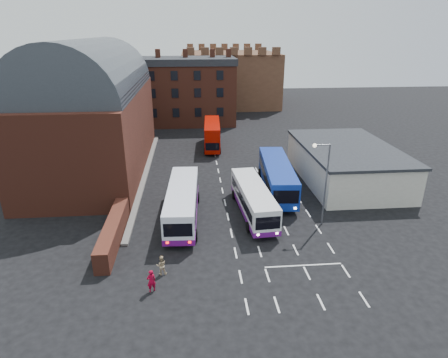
{
  "coord_description": "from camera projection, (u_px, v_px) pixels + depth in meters",
  "views": [
    {
      "loc": [
        -3.23,
        -26.71,
        16.91
      ],
      "look_at": [
        0.0,
        10.0,
        2.2
      ],
      "focal_mm": 30.0,
      "sensor_mm": 36.0,
      "label": 1
    }
  ],
  "objects": [
    {
      "name": "castle_keep",
      "position": [
        228.0,
        78.0,
        90.57
      ],
      "size": [
        22.0,
        22.0,
        12.0
      ],
      "primitive_type": "cube",
      "color": "brown",
      "rests_on": "ground"
    },
    {
      "name": "pedestrian_beige",
      "position": [
        161.0,
        265.0,
        27.59
      ],
      "size": [
        0.79,
        0.63,
        1.54
      ],
      "primitive_type": "imported",
      "rotation": [
        0.0,
        0.0,
        3.21
      ],
      "color": "tan",
      "rests_on": "ground"
    },
    {
      "name": "railway_station",
      "position": [
        93.0,
        110.0,
        46.59
      ],
      "size": [
        12.0,
        28.0,
        16.0
      ],
      "color": "#602B1E",
      "rests_on": "ground"
    },
    {
      "name": "brick_terrace",
      "position": [
        176.0,
        94.0,
        71.28
      ],
      "size": [
        22.0,
        10.0,
        11.0
      ],
      "primitive_type": "cube",
      "color": "brown",
      "rests_on": "ground"
    },
    {
      "name": "bus_blue",
      "position": [
        277.0,
        175.0,
        41.36
      ],
      "size": [
        3.86,
        12.51,
        3.36
      ],
      "rotation": [
        0.0,
        0.0,
        3.06
      ],
      "color": "navy",
      "rests_on": "ground"
    },
    {
      "name": "forecourt_wall",
      "position": [
        113.0,
        232.0,
        31.94
      ],
      "size": [
        1.2,
        10.0,
        1.8
      ],
      "primitive_type": "cube",
      "color": "#602B1E",
      "rests_on": "ground"
    },
    {
      "name": "bus_white_outbound",
      "position": [
        182.0,
        201.0,
        35.38
      ],
      "size": [
        3.35,
        11.78,
        3.18
      ],
      "rotation": [
        0.0,
        0.0,
        -0.05
      ],
      "color": "white",
      "rests_on": "ground"
    },
    {
      "name": "street_lamp",
      "position": [
        324.0,
        177.0,
        33.27
      ],
      "size": [
        1.6,
        0.35,
        7.86
      ],
      "rotation": [
        0.0,
        0.0,
        -0.01
      ],
      "color": "slate",
      "rests_on": "ground"
    },
    {
      "name": "bus_red_double",
      "position": [
        212.0,
        134.0,
        57.1
      ],
      "size": [
        2.87,
        9.95,
        3.94
      ],
      "rotation": [
        0.0,
        0.0,
        3.09
      ],
      "color": "#A40B00",
      "rests_on": "ground"
    },
    {
      "name": "pedestrian_red",
      "position": [
        151.0,
        281.0,
        25.72
      ],
      "size": [
        0.74,
        0.63,
        1.71
      ],
      "primitive_type": "imported",
      "rotation": [
        0.0,
        0.0,
        3.57
      ],
      "color": "maroon",
      "rests_on": "ground"
    },
    {
      "name": "cream_building",
      "position": [
        346.0,
        163.0,
        44.62
      ],
      "size": [
        10.4,
        16.4,
        4.25
      ],
      "color": "beige",
      "rests_on": "ground"
    },
    {
      "name": "ground",
      "position": [
        234.0,
        248.0,
        31.25
      ],
      "size": [
        180.0,
        180.0,
        0.0
      ],
      "primitive_type": "plane",
      "color": "black"
    },
    {
      "name": "bus_white_inbound",
      "position": [
        253.0,
        198.0,
        36.31
      ],
      "size": [
        3.27,
        10.85,
        2.92
      ],
      "rotation": [
        0.0,
        0.0,
        3.21
      ],
      "color": "white",
      "rests_on": "ground"
    }
  ]
}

